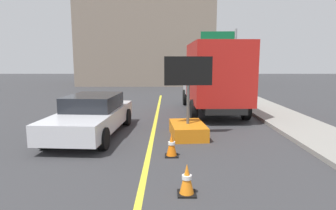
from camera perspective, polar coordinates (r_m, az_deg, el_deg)
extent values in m
cube|color=orange|center=(9.84, 3.75, -4.96)|extent=(1.26, 1.89, 0.45)
cylinder|color=#4C4C4C|center=(9.67, 3.80, 0.08)|extent=(0.10, 0.10, 1.30)
cube|color=black|center=(9.56, 3.87, 6.76)|extent=(1.60, 0.23, 0.95)
sphere|color=yellow|center=(9.72, 7.05, 6.75)|extent=(0.09, 0.09, 0.09)
sphere|color=yellow|center=(9.65, 5.30, 6.76)|extent=(0.09, 0.09, 0.09)
sphere|color=yellow|center=(9.60, 3.53, 6.77)|extent=(0.09, 0.09, 0.09)
sphere|color=yellow|center=(9.56, 1.74, 6.78)|extent=(0.09, 0.09, 0.09)
sphere|color=yellow|center=(9.54, 0.72, 7.86)|extent=(0.09, 0.09, 0.09)
sphere|color=yellow|center=(9.55, 0.72, 5.70)|extent=(0.09, 0.09, 0.09)
cube|color=black|center=(14.66, 8.51, 0.90)|extent=(1.82, 6.77, 0.25)
cube|color=silver|center=(16.94, 7.17, 5.63)|extent=(2.42, 1.94, 1.90)
cube|color=red|center=(13.52, 9.41, 6.43)|extent=(2.49, 4.63, 2.66)
cylinder|color=black|center=(16.78, 3.31, 1.54)|extent=(0.30, 0.91, 0.90)
cylinder|color=black|center=(17.12, 10.94, 1.54)|extent=(0.30, 0.91, 0.90)
cylinder|color=black|center=(12.54, 4.96, -0.94)|extent=(0.30, 0.91, 0.90)
cylinder|color=black|center=(12.99, 15.00, -0.87)|extent=(0.30, 0.91, 0.90)
cube|color=silver|center=(10.26, -15.07, -2.65)|extent=(2.17, 5.03, 0.60)
cube|color=black|center=(10.40, -14.75, 0.59)|extent=(1.76, 2.32, 0.50)
cylinder|color=black|center=(8.55, -12.86, -6.56)|extent=(0.26, 0.67, 0.66)
cylinder|color=black|center=(9.20, -23.49, -5.98)|extent=(0.26, 0.67, 0.66)
cylinder|color=black|center=(11.61, -8.33, -2.38)|extent=(0.26, 0.67, 0.66)
cylinder|color=black|center=(12.10, -16.52, -2.20)|extent=(0.26, 0.67, 0.66)
cylinder|color=gray|center=(23.28, 12.95, 8.41)|extent=(0.18, 0.18, 5.00)
cube|color=#0F6033|center=(23.14, 9.59, 12.60)|extent=(2.60, 0.21, 1.30)
cube|color=white|center=(23.18, 9.58, 12.59)|extent=(1.82, 0.11, 0.18)
cube|color=gray|center=(33.31, -4.27, 12.79)|extent=(13.98, 9.31, 9.81)
cube|color=black|center=(5.82, 3.55, -17.13)|extent=(0.36, 0.36, 0.03)
cone|color=orange|center=(5.70, 3.58, -14.34)|extent=(0.28, 0.28, 0.59)
cylinder|color=white|center=(5.68, 3.58, -14.07)|extent=(0.19, 0.19, 0.08)
cube|color=black|center=(7.89, 0.53, -10.02)|extent=(0.36, 0.36, 0.03)
cone|color=orange|center=(7.79, 0.54, -7.79)|extent=(0.28, 0.28, 0.61)
cylinder|color=white|center=(7.79, 0.54, -7.57)|extent=(0.19, 0.19, 0.08)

